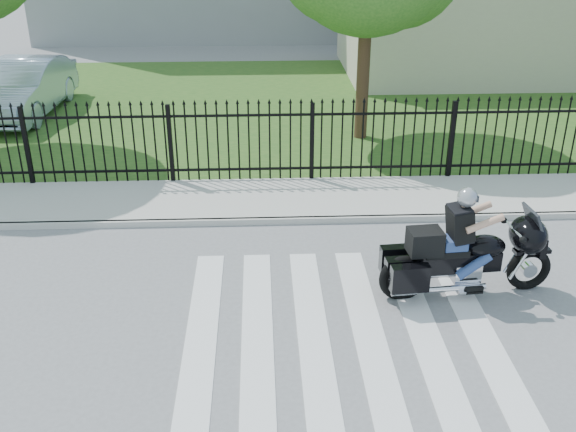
{
  "coord_description": "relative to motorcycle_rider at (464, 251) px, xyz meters",
  "views": [
    {
      "loc": [
        -1.11,
        -7.59,
        5.69
      ],
      "look_at": [
        -0.68,
        2.24,
        1.0
      ],
      "focal_mm": 42.0,
      "sensor_mm": 36.0,
      "label": 1
    }
  ],
  "objects": [
    {
      "name": "sidewalk",
      "position": [
        -2.0,
        3.62,
        -0.7
      ],
      "size": [
        40.0,
        2.0,
        0.12
      ],
      "primitive_type": "cube",
      "color": "#ADAAA3",
      "rests_on": "ground"
    },
    {
      "name": "parked_car",
      "position": [
        -9.72,
        10.05,
        0.03
      ],
      "size": [
        1.91,
        4.73,
        1.53
      ],
      "primitive_type": "imported",
      "rotation": [
        0.0,
        0.0,
        -0.06
      ],
      "color": "#A3B5CD",
      "rests_on": "grass_strip"
    },
    {
      "name": "building_low",
      "position": [
        5.0,
        14.62,
        0.99
      ],
      "size": [
        10.0,
        6.0,
        3.5
      ],
      "primitive_type": "cube",
      "color": "beige",
      "rests_on": "ground"
    },
    {
      "name": "grass_strip",
      "position": [
        -2.0,
        10.62,
        -0.75
      ],
      "size": [
        40.0,
        12.0,
        0.02
      ],
      "primitive_type": "cube",
      "color": "#27501B",
      "rests_on": "ground"
    },
    {
      "name": "motorcycle_rider",
      "position": [
        0.0,
        0.0,
        0.0
      ],
      "size": [
        2.8,
        1.0,
        1.85
      ],
      "rotation": [
        0.0,
        0.0,
        0.09
      ],
      "color": "black",
      "rests_on": "ground"
    },
    {
      "name": "crosswalk",
      "position": [
        -2.0,
        -1.38,
        -0.75
      ],
      "size": [
        5.0,
        5.5,
        0.01
      ],
      "primitive_type": null,
      "color": "silver",
      "rests_on": "ground"
    },
    {
      "name": "curb",
      "position": [
        -2.0,
        2.62,
        -0.7
      ],
      "size": [
        40.0,
        0.12,
        0.12
      ],
      "primitive_type": "cube",
      "color": "#ADAAA3",
      "rests_on": "ground"
    },
    {
      "name": "ground",
      "position": [
        -2.0,
        -1.38,
        -0.76
      ],
      "size": [
        120.0,
        120.0,
        0.0
      ],
      "primitive_type": "plane",
      "color": "slate",
      "rests_on": "ground"
    },
    {
      "name": "iron_fence",
      "position": [
        -2.0,
        4.62,
        0.15
      ],
      "size": [
        26.0,
        0.04,
        1.8
      ],
      "color": "black",
      "rests_on": "ground"
    }
  ]
}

